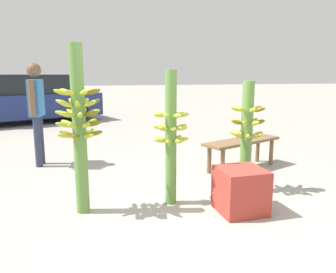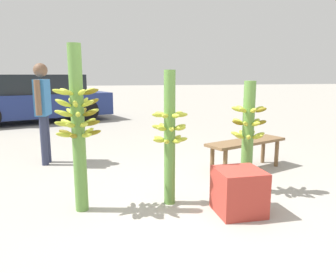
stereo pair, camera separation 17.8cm
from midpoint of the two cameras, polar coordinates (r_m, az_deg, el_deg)
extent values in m
plane|color=#9E998E|center=(3.43, 1.32, -13.41)|extent=(80.00, 80.00, 0.00)
cylinder|color=#5B8C3D|center=(3.39, -16.62, 0.91)|extent=(0.13, 0.13, 1.70)
ellipsoid|color=#ADB733|center=(3.49, -16.82, 7.55)|extent=(0.05, 0.17, 0.09)
ellipsoid|color=#ADB733|center=(3.45, -18.74, 7.41)|extent=(0.16, 0.15, 0.09)
ellipsoid|color=#ADB733|center=(3.33, -19.42, 7.27)|extent=(0.18, 0.08, 0.09)
ellipsoid|color=#ADB733|center=(3.22, -18.24, 7.24)|extent=(0.12, 0.17, 0.09)
ellipsoid|color=#ADB733|center=(3.22, -16.02, 7.36)|extent=(0.11, 0.18, 0.09)
ellipsoid|color=#736414|center=(3.31, -14.59, 7.51)|extent=(0.18, 0.09, 0.09)
ellipsoid|color=#ADB733|center=(3.43, -15.00, 7.59)|extent=(0.17, 0.14, 0.09)
ellipsoid|color=#ADB733|center=(3.26, -15.05, 5.53)|extent=(0.16, 0.15, 0.10)
ellipsoid|color=#736414|center=(3.38, -14.51, 5.73)|extent=(0.18, 0.07, 0.10)
ellipsoid|color=#ADB733|center=(3.48, -15.72, 5.80)|extent=(0.12, 0.17, 0.10)
ellipsoid|color=#ADB733|center=(3.49, -17.73, 5.71)|extent=(0.11, 0.18, 0.10)
ellipsoid|color=#ADB733|center=(3.40, -19.15, 5.51)|extent=(0.18, 0.09, 0.10)
ellipsoid|color=#ADB733|center=(3.28, -18.90, 5.35)|extent=(0.17, 0.14, 0.10)
ellipsoid|color=#ADB733|center=(3.22, -17.05, 5.36)|extent=(0.06, 0.17, 0.10)
ellipsoid|color=#ADB733|center=(3.49, -17.95, 4.05)|extent=(0.13, 0.17, 0.09)
ellipsoid|color=#ADB733|center=(3.39, -19.18, 3.79)|extent=(0.18, 0.07, 0.09)
ellipsoid|color=#ADB733|center=(3.27, -18.63, 3.59)|extent=(0.16, 0.15, 0.09)
ellipsoid|color=#ADB733|center=(3.22, -16.60, 3.61)|extent=(0.06, 0.18, 0.09)
ellipsoid|color=#736414|center=(3.29, -14.72, 3.83)|extent=(0.17, 0.13, 0.09)
ellipsoid|color=#ADB733|center=(3.41, -14.47, 4.08)|extent=(0.18, 0.10, 0.09)
ellipsoid|color=#736414|center=(3.50, -15.91, 4.17)|extent=(0.10, 0.18, 0.09)
ellipsoid|color=#ADB733|center=(3.47, -18.50, 2.26)|extent=(0.16, 0.14, 0.08)
ellipsoid|color=#ADB733|center=(3.35, -19.09, 1.94)|extent=(0.18, 0.08, 0.08)
ellipsoid|color=#ADB733|center=(3.25, -17.84, 1.75)|extent=(0.12, 0.18, 0.08)
ellipsoid|color=#ADB733|center=(3.25, -15.64, 1.86)|extent=(0.12, 0.18, 0.08)
ellipsoid|color=#736414|center=(3.34, -14.30, 2.18)|extent=(0.18, 0.09, 0.08)
ellipsoid|color=#ADB733|center=(3.47, -14.80, 2.44)|extent=(0.16, 0.14, 0.08)
ellipsoid|color=#ADB733|center=(3.52, -16.63, 2.47)|extent=(0.05, 0.17, 0.08)
ellipsoid|color=#ADB733|center=(3.50, -15.00, 0.78)|extent=(0.15, 0.16, 0.08)
ellipsoid|color=#ADB733|center=(3.53, -16.95, 0.77)|extent=(0.07, 0.18, 0.08)
ellipsoid|color=#736414|center=(3.47, -18.65, 0.49)|extent=(0.17, 0.12, 0.08)
ellipsoid|color=#ADB733|center=(3.35, -18.88, 0.12)|extent=(0.18, 0.11, 0.08)
ellipsoid|color=#736414|center=(3.26, -17.33, -0.06)|extent=(0.09, 0.18, 0.08)
ellipsoid|color=#ADB733|center=(3.28, -15.17, 0.11)|extent=(0.14, 0.17, 0.08)
ellipsoid|color=#736414|center=(3.39, -14.17, 0.49)|extent=(0.18, 0.06, 0.08)
cylinder|color=#5B8C3D|center=(3.50, -0.95, -0.41)|extent=(0.12, 0.12, 1.45)
ellipsoid|color=#ADB733|center=(3.42, -2.95, 3.76)|extent=(0.14, 0.05, 0.06)
ellipsoid|color=#ADB733|center=(3.34, -1.73, 3.60)|extent=(0.12, 0.14, 0.06)
ellipsoid|color=#ADB733|center=(3.35, 0.11, 3.62)|extent=(0.08, 0.15, 0.06)
ellipsoid|color=#ADB733|center=(3.44, 1.09, 3.81)|extent=(0.15, 0.10, 0.06)
ellipsoid|color=#ADB733|center=(3.54, 0.51, 4.01)|extent=(0.14, 0.11, 0.06)
ellipsoid|color=#ADB733|center=(3.58, -1.12, 4.08)|extent=(0.07, 0.15, 0.06)
ellipsoid|color=#ADB733|center=(3.53, -2.63, 3.97)|extent=(0.13, 0.14, 0.06)
ellipsoid|color=#ADB733|center=(3.42, 0.88, 1.46)|extent=(0.14, 0.13, 0.07)
ellipsoid|color=#ADB733|center=(3.53, 0.87, 1.74)|extent=(0.15, 0.07, 0.07)
ellipsoid|color=#736414|center=(3.59, -0.46, 1.91)|extent=(0.11, 0.15, 0.07)
ellipsoid|color=#ADB733|center=(3.57, -2.14, 1.85)|extent=(0.10, 0.15, 0.07)
ellipsoid|color=#ADB733|center=(3.48, -2.98, 1.61)|extent=(0.15, 0.08, 0.07)
ellipsoid|color=#ADB733|center=(3.38, -2.30, 1.35)|extent=(0.14, 0.12, 0.07)
ellipsoid|color=#ADB733|center=(3.36, -0.54, 1.28)|extent=(0.06, 0.14, 0.07)
ellipsoid|color=#ADB733|center=(3.40, 0.34, -0.84)|extent=(0.10, 0.15, 0.07)
ellipsoid|color=#ADB733|center=(3.50, 1.07, -0.52)|extent=(0.15, 0.08, 0.07)
ellipsoid|color=#ADB733|center=(3.59, 0.29, -0.22)|extent=(0.14, 0.12, 0.07)
ellipsoid|color=#ADB733|center=(3.62, -1.37, -0.15)|extent=(0.05, 0.14, 0.07)
ellipsoid|color=#ADB733|center=(3.55, -2.73, -0.36)|extent=(0.14, 0.13, 0.07)
ellipsoid|color=#ADB733|center=(3.45, -2.79, -0.70)|extent=(0.15, 0.07, 0.07)
ellipsoid|color=#ADB733|center=(3.38, -1.42, -0.92)|extent=(0.11, 0.15, 0.07)
cylinder|color=#5B8C3D|center=(3.99, 12.27, -0.14)|extent=(0.14, 0.14, 1.33)
ellipsoid|color=#ADB733|center=(3.82, 13.23, 4.50)|extent=(0.06, 0.16, 0.09)
ellipsoid|color=#736414|center=(3.91, 14.35, 4.58)|extent=(0.14, 0.14, 0.09)
ellipsoid|color=#ADB733|center=(4.02, 14.02, 4.76)|extent=(0.16, 0.07, 0.09)
ellipsoid|color=#736414|center=(4.07, 12.58, 4.90)|extent=(0.12, 0.16, 0.09)
ellipsoid|color=#ADB733|center=(4.03, 11.05, 4.90)|extent=(0.10, 0.16, 0.09)
ellipsoid|color=#ADB733|center=(3.92, 10.54, 4.76)|extent=(0.16, 0.10, 0.09)
ellipsoid|color=#ADB733|center=(3.83, 11.50, 4.57)|extent=(0.15, 0.12, 0.09)
ellipsoid|color=#ADB733|center=(4.09, 11.95, 2.80)|extent=(0.09, 0.16, 0.09)
ellipsoid|color=#ADB733|center=(4.02, 10.66, 2.71)|extent=(0.13, 0.15, 0.09)
ellipsoid|color=#736414|center=(3.90, 10.62, 2.47)|extent=(0.15, 0.05, 0.09)
ellipsoid|color=#ADB733|center=(3.83, 11.95, 2.27)|extent=(0.14, 0.15, 0.09)
ellipsoid|color=#ADB733|center=(3.86, 13.62, 2.26)|extent=(0.08, 0.16, 0.09)
ellipsoid|color=#736414|center=(3.96, 14.30, 2.45)|extent=(0.16, 0.11, 0.09)
ellipsoid|color=#ADB733|center=(4.06, 13.54, 2.69)|extent=(0.16, 0.11, 0.09)
ellipsoid|color=#ADB733|center=(4.11, 12.94, 0.63)|extent=(0.15, 0.14, 0.09)
ellipsoid|color=#ADB733|center=(4.10, 11.34, 0.67)|extent=(0.06, 0.15, 0.09)
ellipsoid|color=#ADB733|center=(4.00, 10.41, 0.47)|extent=(0.15, 0.13, 0.09)
ellipsoid|color=#ADB733|center=(3.89, 10.88, 0.16)|extent=(0.16, 0.09, 0.09)
ellipsoid|color=#ADB733|center=(3.85, 12.47, -0.01)|extent=(0.10, 0.16, 0.09)
ellipsoid|color=#ADB733|center=(3.91, 13.91, 0.10)|extent=(0.12, 0.16, 0.09)
ellipsoid|color=#ADB733|center=(4.03, 14.08, 0.38)|extent=(0.16, 0.07, 0.09)
cylinder|color=#2D334C|center=(5.41, -22.61, -0.88)|extent=(0.12, 0.12, 0.78)
cylinder|color=#2D334C|center=(5.57, -22.20, -0.54)|extent=(0.12, 0.12, 0.78)
cube|color=#3372B2|center=(5.41, -22.91, 6.22)|extent=(0.21, 0.39, 0.55)
cylinder|color=brown|center=(5.18, -23.56, 6.16)|extent=(0.10, 0.10, 0.52)
cylinder|color=brown|center=(5.63, -22.33, 6.55)|extent=(0.10, 0.10, 0.52)
sphere|color=brown|center=(5.40, -23.23, 10.59)|extent=(0.21, 0.21, 0.21)
cube|color=brown|center=(4.97, 11.81, -0.80)|extent=(1.37, 0.82, 0.04)
cylinder|color=brown|center=(4.73, 6.13, -4.00)|extent=(0.06, 0.06, 0.41)
cylinder|color=brown|center=(5.51, 14.44, -2.17)|extent=(0.06, 0.06, 0.41)
cylinder|color=brown|center=(4.55, 8.38, -4.66)|extent=(0.06, 0.06, 0.41)
cylinder|color=brown|center=(5.36, 16.63, -2.65)|extent=(0.06, 0.06, 0.41)
cube|color=navy|center=(10.58, -24.49, 4.99)|extent=(4.63, 3.11, 0.67)
cube|color=black|center=(10.58, -23.83, 8.35)|extent=(2.77, 2.33, 0.55)
cylinder|color=black|center=(10.15, -16.15, 4.29)|extent=(0.70, 0.41, 0.67)
cylinder|color=black|center=(11.69, -18.78, 4.94)|extent=(0.70, 0.41, 0.67)
cube|color=#B2382D|center=(3.48, 11.07, -9.18)|extent=(0.46, 0.46, 0.46)
camera|label=1|loc=(0.09, -91.34, -0.26)|focal=35.00mm
camera|label=2|loc=(0.09, 88.66, 0.26)|focal=35.00mm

